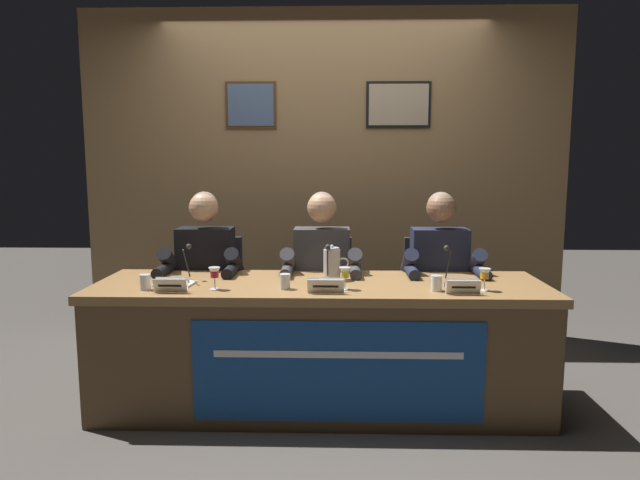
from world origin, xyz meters
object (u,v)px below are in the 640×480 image
at_px(water_cup_center, 285,282).
at_px(juice_glass_right, 485,275).
at_px(water_pitcher_central, 332,264).
at_px(juice_glass_left, 214,274).
at_px(microphone_left, 186,270).
at_px(panelist_center, 322,273).
at_px(water_cup_right, 436,284).
at_px(panelist_left, 203,272).
at_px(chair_right, 434,307).
at_px(nameplate_left, 171,285).
at_px(water_cup_left, 145,283).
at_px(document_stack_left, 175,284).
at_px(panelist_right, 441,273).
at_px(nameplate_center, 326,286).
at_px(nameplate_right, 463,287).
at_px(microphone_right, 449,272).
at_px(microphone_center, 328,271).
at_px(chair_left, 211,306).
at_px(conference_table, 320,329).
at_px(chair_center, 322,307).
at_px(juice_glass_center, 345,274).

height_order(water_cup_center, juice_glass_right, juice_glass_right).
height_order(water_cup_center, water_pitcher_central, water_pitcher_central).
distance_m(juice_glass_left, microphone_left, 0.26).
bearing_deg(panelist_center, water_cup_right, -40.99).
bearing_deg(panelist_left, chair_right, 7.43).
height_order(microphone_left, water_pitcher_central, microphone_left).
height_order(nameplate_left, water_cup_left, water_cup_left).
bearing_deg(juice_glass_right, document_stack_left, 176.61).
xyz_separation_m(water_cup_center, panelist_right, (0.95, 0.53, -0.05)).
xyz_separation_m(nameplate_center, nameplate_right, (0.73, -0.00, 0.00)).
height_order(microphone_right, document_stack_left, microphone_right).
xyz_separation_m(microphone_center, chair_right, (0.72, 0.59, -0.36)).
bearing_deg(microphone_left, nameplate_right, -8.71).
relative_size(nameplate_right, microphone_right, 0.83).
bearing_deg(water_pitcher_central, juice_glass_left, -156.14).
relative_size(chair_left, microphone_center, 4.22).
xyz_separation_m(nameplate_left, juice_glass_left, (0.22, 0.07, 0.05)).
distance_m(nameplate_center, chair_right, 1.15).
bearing_deg(nameplate_right, juice_glass_right, 31.06).
bearing_deg(panelist_right, microphone_right, -95.00).
xyz_separation_m(microphone_left, microphone_center, (0.82, -0.00, 0.00)).
bearing_deg(chair_left, nameplate_right, -28.24).
xyz_separation_m(chair_left, nameplate_left, (-0.03, -0.82, 0.33)).
xyz_separation_m(conference_table, water_pitcher_central, (0.07, 0.20, 0.34)).
bearing_deg(panelist_right, microphone_left, -165.93).
distance_m(chair_center, panelist_center, 0.34).
relative_size(chair_center, juice_glass_right, 7.35).
distance_m(chair_right, juice_glass_right, 0.84).
bearing_deg(juice_glass_left, nameplate_left, -161.69).
distance_m(chair_center, panelist_right, 0.84).
height_order(panelist_left, juice_glass_right, panelist_left).
distance_m(panelist_center, microphone_center, 0.40).
distance_m(panelist_left, nameplate_right, 1.65).
height_order(chair_center, nameplate_right, chair_center).
bearing_deg(water_cup_right, water_cup_left, -179.42).
bearing_deg(chair_center, nameplate_right, -47.10).
xyz_separation_m(microphone_center, document_stack_left, (-0.87, -0.05, -0.07)).
bearing_deg(microphone_left, chair_left, 89.13).
relative_size(nameplate_left, document_stack_left, 0.80).
height_order(microphone_left, chair_center, microphone_left).
relative_size(chair_left, water_cup_center, 10.72).
distance_m(juice_glass_left, juice_glass_center, 0.71).
xyz_separation_m(panelist_left, document_stack_left, (-0.06, -0.44, 0.02)).
bearing_deg(juice_glass_right, microphone_right, 140.38).
relative_size(nameplate_center, microphone_right, 0.90).
xyz_separation_m(microphone_left, panelist_right, (1.54, 0.39, -0.09)).
height_order(water_cup_left, microphone_right, microphone_right).
bearing_deg(juice_glass_left, water_cup_center, 3.00).
bearing_deg(microphone_right, nameplate_left, -171.80).
bearing_deg(water_cup_right, microphone_right, 57.12).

